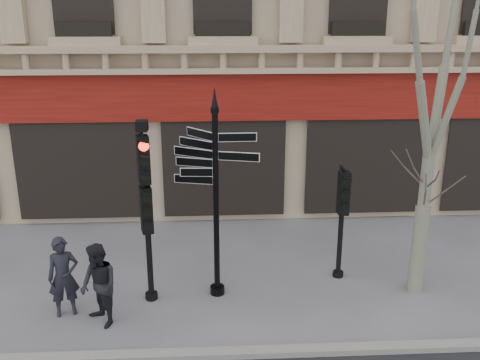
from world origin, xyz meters
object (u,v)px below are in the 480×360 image
at_px(fingerpost, 215,160).
at_px(plane_tree, 442,40).
at_px(traffic_signal_main, 146,191).
at_px(pedestrian_a, 63,277).
at_px(pedestrian_b, 99,286).
at_px(traffic_signal_secondary, 342,204).

bearing_deg(fingerpost, plane_tree, 22.23).
bearing_deg(traffic_signal_main, plane_tree, -14.68).
xyz_separation_m(traffic_signal_main, plane_tree, (5.65, 0.03, 2.86)).
distance_m(traffic_signal_main, pedestrian_a, 2.33).
bearing_deg(pedestrian_b, plane_tree, 59.46).
bearing_deg(pedestrian_b, fingerpost, 76.26).
height_order(traffic_signal_main, pedestrian_a, traffic_signal_main).
height_order(fingerpost, traffic_signal_main, fingerpost).
distance_m(plane_tree, pedestrian_a, 8.54).
xyz_separation_m(plane_tree, pedestrian_b, (-6.51, -0.92, -4.44)).
bearing_deg(pedestrian_a, traffic_signal_main, -0.81).
bearing_deg(traffic_signal_main, fingerpost, -8.88).
xyz_separation_m(traffic_signal_secondary, pedestrian_a, (-5.78, -1.26, -0.93)).
bearing_deg(plane_tree, pedestrian_b, -171.93).
relative_size(traffic_signal_main, pedestrian_b, 2.30).
xyz_separation_m(fingerpost, traffic_signal_secondary, (2.76, 0.62, -1.22)).
height_order(fingerpost, traffic_signal_secondary, fingerpost).
bearing_deg(pedestrian_b, traffic_signal_secondary, 69.80).
height_order(fingerpost, pedestrian_a, fingerpost).
relative_size(traffic_signal_main, traffic_signal_secondary, 1.52).
xyz_separation_m(traffic_signal_secondary, plane_tree, (1.50, -0.74, 3.52)).
height_order(fingerpost, plane_tree, plane_tree).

